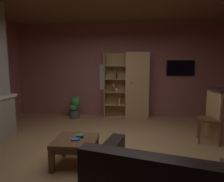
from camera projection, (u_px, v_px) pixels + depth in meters
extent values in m
cube|color=#A37A4C|center=(110.00, 156.00, 3.07)|extent=(6.35, 5.51, 0.02)
cube|color=#9E5B56|center=(118.00, 70.00, 5.66)|extent=(6.47, 0.06, 2.84)
cube|color=white|center=(111.00, 77.00, 5.67)|extent=(0.70, 0.01, 0.78)
cube|color=tan|center=(137.00, 86.00, 5.39)|extent=(0.68, 0.38, 1.93)
cube|color=tan|center=(115.00, 85.00, 5.62)|extent=(0.63, 0.02, 1.93)
cube|color=tan|center=(105.00, 85.00, 5.46)|extent=(0.02, 0.38, 1.93)
sphere|color=black|center=(131.00, 83.00, 5.19)|extent=(0.04, 0.04, 0.04)
cube|color=tan|center=(115.00, 116.00, 5.55)|extent=(0.63, 0.38, 0.02)
cube|color=tan|center=(115.00, 104.00, 5.51)|extent=(0.63, 0.38, 0.02)
cube|color=tan|center=(115.00, 92.00, 5.46)|extent=(0.63, 0.38, 0.02)
cube|color=tan|center=(115.00, 79.00, 5.42)|extent=(0.63, 0.38, 0.02)
cube|color=tan|center=(115.00, 66.00, 5.37)|extent=(0.63, 0.38, 0.02)
cube|color=#387247|center=(116.00, 75.00, 5.34)|extent=(0.03, 0.23, 0.23)
cube|color=#B22D2D|center=(113.00, 89.00, 5.40)|extent=(0.04, 0.23, 0.16)
cube|color=beige|center=(117.00, 75.00, 5.34)|extent=(0.03, 0.23, 0.20)
cube|color=gold|center=(119.00, 101.00, 5.43)|extent=(0.04, 0.23, 0.20)
cube|color=gold|center=(114.00, 88.00, 5.39)|extent=(0.04, 0.23, 0.23)
sphere|color=beige|center=(116.00, 90.00, 5.45)|extent=(0.10, 0.10, 0.10)
cube|color=black|center=(106.00, 180.00, 1.84)|extent=(0.37, 0.87, 0.67)
cube|color=brown|center=(76.00, 140.00, 2.75)|extent=(0.63, 0.59, 0.05)
cube|color=brown|center=(76.00, 144.00, 2.76)|extent=(0.57, 0.53, 0.08)
cube|color=brown|center=(52.00, 161.00, 2.55)|extent=(0.07, 0.07, 0.35)
cube|color=brown|center=(91.00, 162.00, 2.50)|extent=(0.07, 0.07, 0.35)
cube|color=brown|center=(64.00, 145.00, 3.05)|extent=(0.07, 0.07, 0.35)
cube|color=brown|center=(97.00, 146.00, 3.01)|extent=(0.07, 0.07, 0.35)
cube|color=#2D4C8C|center=(76.00, 139.00, 2.70)|extent=(0.13, 0.11, 0.02)
cube|color=#387247|center=(80.00, 135.00, 2.80)|extent=(0.14, 0.13, 0.02)
cube|color=brown|center=(209.00, 120.00, 3.59)|extent=(0.53, 0.53, 0.04)
cube|color=brown|center=(221.00, 108.00, 3.49)|extent=(0.16, 0.39, 0.44)
cylinder|color=brown|center=(198.00, 127.00, 3.85)|extent=(0.04, 0.04, 0.46)
cylinder|color=brown|center=(199.00, 133.00, 3.51)|extent=(0.04, 0.04, 0.46)
cylinder|color=brown|center=(218.00, 129.00, 3.71)|extent=(0.04, 0.04, 0.46)
cylinder|color=brown|center=(221.00, 135.00, 3.38)|extent=(0.04, 0.04, 0.46)
cylinder|color=#4C4C51|center=(74.00, 114.00, 5.41)|extent=(0.28, 0.28, 0.22)
sphere|color=#3D7F3D|center=(74.00, 107.00, 5.40)|extent=(0.27, 0.27, 0.27)
sphere|color=#3D7F3D|center=(75.00, 101.00, 5.38)|extent=(0.31, 0.31, 0.31)
cube|color=black|center=(180.00, 68.00, 5.45)|extent=(0.82, 0.05, 0.46)
cube|color=black|center=(181.00, 68.00, 5.42)|extent=(0.78, 0.01, 0.42)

